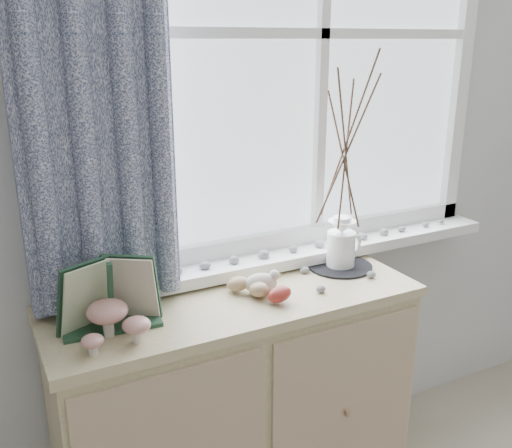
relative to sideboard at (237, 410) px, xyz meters
name	(u,v)px	position (x,y,z in m)	size (l,w,h in m)	color
sideboard	(237,410)	(0.00, 0.00, 0.00)	(1.20, 0.45, 0.85)	beige
botanical_book	(112,296)	(-0.40, -0.05, 0.53)	(0.31, 0.13, 0.22)	#1D3C27
toadstool_cluster	(112,318)	(-0.41, -0.09, 0.49)	(0.19, 0.17, 0.11)	beige
wooden_eggs	(258,289)	(0.06, -0.04, 0.45)	(0.14, 0.18, 0.08)	tan
songbird_figurine	(261,282)	(0.09, -0.01, 0.46)	(0.15, 0.07, 0.08)	beige
crocheted_doily	(340,266)	(0.44, 0.05, 0.43)	(0.23, 0.23, 0.01)	black
twig_pitcher	(346,146)	(0.44, 0.05, 0.86)	(0.33, 0.33, 0.77)	white
sideboard_pebbles	(316,276)	(0.30, 0.00, 0.44)	(0.33, 0.23, 0.02)	gray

